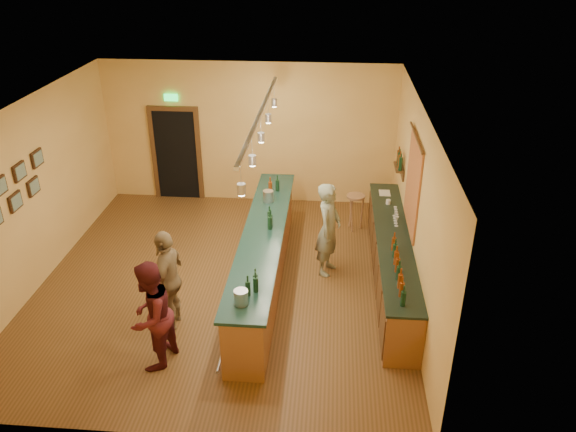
# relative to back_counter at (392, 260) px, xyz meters

# --- Properties ---
(floor) EXTENTS (7.00, 7.00, 0.00)m
(floor) POSITION_rel_back_counter_xyz_m (-2.97, -0.18, -0.49)
(floor) COLOR brown
(floor) RESTS_ON ground
(ceiling) EXTENTS (6.50, 7.00, 0.02)m
(ceiling) POSITION_rel_back_counter_xyz_m (-2.97, -0.18, 2.71)
(ceiling) COLOR silver
(ceiling) RESTS_ON wall_back
(wall_back) EXTENTS (6.50, 0.02, 3.20)m
(wall_back) POSITION_rel_back_counter_xyz_m (-2.97, 3.32, 1.11)
(wall_back) COLOR #DBA752
(wall_back) RESTS_ON floor
(wall_front) EXTENTS (6.50, 0.02, 3.20)m
(wall_front) POSITION_rel_back_counter_xyz_m (-2.97, -3.68, 1.11)
(wall_front) COLOR #DBA752
(wall_front) RESTS_ON floor
(wall_left) EXTENTS (0.02, 7.00, 3.20)m
(wall_left) POSITION_rel_back_counter_xyz_m (-6.22, -0.18, 1.11)
(wall_left) COLOR #DBA752
(wall_left) RESTS_ON floor
(wall_right) EXTENTS (0.02, 7.00, 3.20)m
(wall_right) POSITION_rel_back_counter_xyz_m (0.28, -0.18, 1.11)
(wall_right) COLOR #DBA752
(wall_right) RESTS_ON floor
(doorway) EXTENTS (1.15, 0.09, 2.48)m
(doorway) POSITION_rel_back_counter_xyz_m (-4.67, 3.30, 0.64)
(doorway) COLOR black
(doorway) RESTS_ON wall_back
(tapestry) EXTENTS (0.03, 1.40, 1.60)m
(tapestry) POSITION_rel_back_counter_xyz_m (0.26, 0.22, 1.36)
(tapestry) COLOR maroon
(tapestry) RESTS_ON wall_right
(bottle_shelf) EXTENTS (0.17, 0.55, 0.54)m
(bottle_shelf) POSITION_rel_back_counter_xyz_m (0.20, 1.72, 1.18)
(bottle_shelf) COLOR #523718
(bottle_shelf) RESTS_ON wall_right
(picture_grid) EXTENTS (0.06, 2.20, 0.70)m
(picture_grid) POSITION_rel_back_counter_xyz_m (-6.18, -0.93, 1.46)
(picture_grid) COLOR #382111
(picture_grid) RESTS_ON wall_left
(back_counter) EXTENTS (0.60, 4.55, 1.27)m
(back_counter) POSITION_rel_back_counter_xyz_m (0.00, 0.00, 0.00)
(back_counter) COLOR brown
(back_counter) RESTS_ON floor
(tasting_bar) EXTENTS (0.74, 5.10, 1.38)m
(tasting_bar) POSITION_rel_back_counter_xyz_m (-2.24, -0.18, 0.12)
(tasting_bar) COLOR brown
(tasting_bar) RESTS_ON floor
(pendant_track) EXTENTS (0.11, 4.60, 0.50)m
(pendant_track) POSITION_rel_back_counter_xyz_m (-2.24, -0.18, 2.50)
(pendant_track) COLOR silver
(pendant_track) RESTS_ON ceiling
(bartender) EXTENTS (0.59, 0.74, 1.76)m
(bartender) POSITION_rel_back_counter_xyz_m (-1.13, 0.31, 0.39)
(bartender) COLOR gray
(bartender) RESTS_ON floor
(customer_a) EXTENTS (0.81, 0.94, 1.67)m
(customer_a) POSITION_rel_back_counter_xyz_m (-3.57, -2.38, 0.35)
(customer_a) COLOR #59191E
(customer_a) RESTS_ON floor
(customer_b) EXTENTS (0.47, 1.01, 1.68)m
(customer_b) POSITION_rel_back_counter_xyz_m (-3.57, -1.45, 0.35)
(customer_b) COLOR #997A51
(customer_b) RESTS_ON floor
(bar_stool) EXTENTS (0.38, 0.38, 0.79)m
(bar_stool) POSITION_rel_back_counter_xyz_m (-0.59, 2.01, 0.16)
(bar_stool) COLOR #966A44
(bar_stool) RESTS_ON floor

